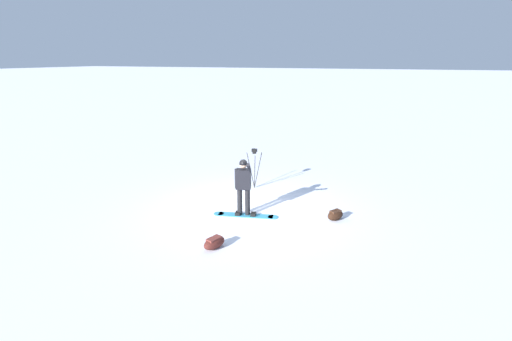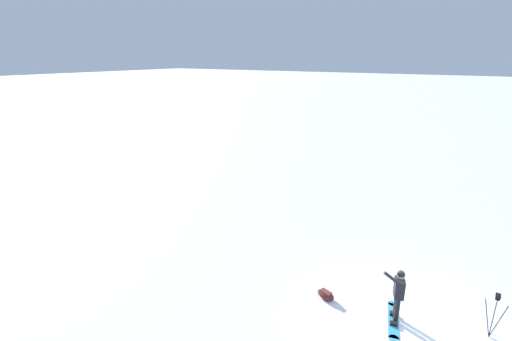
{
  "view_description": "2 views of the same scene",
  "coord_description": "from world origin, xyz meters",
  "px_view_note": "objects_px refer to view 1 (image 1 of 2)",
  "views": [
    {
      "loc": [
        -9.77,
        -4.11,
        4.3
      ],
      "look_at": [
        -1.18,
        -0.63,
        1.6
      ],
      "focal_mm": 27.31,
      "sensor_mm": 36.0,
      "label": 1
    },
    {
      "loc": [
        0.83,
        -9.65,
        7.4
      ],
      "look_at": [
        -4.22,
        -1.51,
        4.37
      ],
      "focal_mm": 25.67,
      "sensor_mm": 36.0,
      "label": 2
    }
  ],
  "objects_px": {
    "gear_bag_large": "(335,215)",
    "gear_bag_small": "(214,243)",
    "snowboard": "(246,215)",
    "snowboarder": "(243,182)",
    "camera_tripod": "(254,160)"
  },
  "relations": [
    {
      "from": "snowboard",
      "to": "camera_tripod",
      "type": "distance_m",
      "value": 2.66
    },
    {
      "from": "snowboard",
      "to": "gear_bag_large",
      "type": "relative_size",
      "value": 3.06
    },
    {
      "from": "snowboard",
      "to": "camera_tripod",
      "type": "height_order",
      "value": "camera_tripod"
    },
    {
      "from": "snowboard",
      "to": "gear_bag_small",
      "type": "relative_size",
      "value": 2.68
    },
    {
      "from": "camera_tripod",
      "to": "snowboard",
      "type": "bearing_deg",
      "value": -163.53
    },
    {
      "from": "gear_bag_large",
      "to": "gear_bag_small",
      "type": "xyz_separation_m",
      "value": [
        -2.71,
        2.3,
        -0.01
      ]
    },
    {
      "from": "snowboard",
      "to": "gear_bag_small",
      "type": "bearing_deg",
      "value": -177.32
    },
    {
      "from": "snowboarder",
      "to": "snowboard",
      "type": "xyz_separation_m",
      "value": [
        -0.02,
        -0.07,
        -0.96
      ]
    },
    {
      "from": "snowboard",
      "to": "camera_tripod",
      "type": "bearing_deg",
      "value": 16.47
    },
    {
      "from": "snowboarder",
      "to": "camera_tripod",
      "type": "height_order",
      "value": "snowboarder"
    },
    {
      "from": "snowboard",
      "to": "gear_bag_large",
      "type": "xyz_separation_m",
      "value": [
        0.65,
        -2.4,
        0.13
      ]
    },
    {
      "from": "snowboarder",
      "to": "camera_tripod",
      "type": "xyz_separation_m",
      "value": [
        2.35,
        0.63,
        -0.01
      ]
    },
    {
      "from": "gear_bag_large",
      "to": "gear_bag_small",
      "type": "height_order",
      "value": "gear_bag_large"
    },
    {
      "from": "snowboarder",
      "to": "snowboard",
      "type": "bearing_deg",
      "value": -108.62
    },
    {
      "from": "gear_bag_small",
      "to": "gear_bag_large",
      "type": "bearing_deg",
      "value": -40.37
    }
  ]
}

